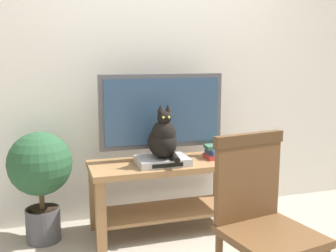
{
  "coord_description": "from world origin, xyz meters",
  "views": [
    {
      "loc": [
        -0.86,
        -2.27,
        1.33
      ],
      "look_at": [
        0.01,
        0.48,
        0.83
      ],
      "focal_mm": 42.54,
      "sensor_mm": 36.0,
      "label": 1
    }
  ],
  "objects_px": {
    "wooden_chair": "(260,213)",
    "potted_plant": "(40,172)",
    "tv_stand": "(166,183)",
    "media_box": "(162,161)",
    "tv": "(162,114)",
    "book_stack": "(218,152)",
    "cat": "(163,138)"
  },
  "relations": [
    {
      "from": "tv",
      "to": "media_box",
      "type": "relative_size",
      "value": 2.53
    },
    {
      "from": "cat",
      "to": "potted_plant",
      "type": "bearing_deg",
      "value": 169.22
    },
    {
      "from": "tv_stand",
      "to": "cat",
      "type": "height_order",
      "value": "cat"
    },
    {
      "from": "book_stack",
      "to": "tv",
      "type": "bearing_deg",
      "value": 165.7
    },
    {
      "from": "tv_stand",
      "to": "wooden_chair",
      "type": "relative_size",
      "value": 1.23
    },
    {
      "from": "media_box",
      "to": "potted_plant",
      "type": "relative_size",
      "value": 0.47
    },
    {
      "from": "tv_stand",
      "to": "cat",
      "type": "xyz_separation_m",
      "value": [
        -0.04,
        -0.07,
        0.37
      ]
    },
    {
      "from": "wooden_chair",
      "to": "book_stack",
      "type": "height_order",
      "value": "wooden_chair"
    },
    {
      "from": "tv_stand",
      "to": "book_stack",
      "type": "height_order",
      "value": "book_stack"
    },
    {
      "from": "tv",
      "to": "wooden_chair",
      "type": "relative_size",
      "value": 1.03
    },
    {
      "from": "cat",
      "to": "media_box",
      "type": "bearing_deg",
      "value": 94.94
    },
    {
      "from": "book_stack",
      "to": "potted_plant",
      "type": "distance_m",
      "value": 1.34
    },
    {
      "from": "potted_plant",
      "to": "book_stack",
      "type": "bearing_deg",
      "value": -4.24
    },
    {
      "from": "tv",
      "to": "book_stack",
      "type": "height_order",
      "value": "tv"
    },
    {
      "from": "tv",
      "to": "book_stack",
      "type": "xyz_separation_m",
      "value": [
        0.42,
        -0.11,
        -0.3
      ]
    },
    {
      "from": "cat",
      "to": "wooden_chair",
      "type": "height_order",
      "value": "cat"
    },
    {
      "from": "book_stack",
      "to": "cat",
      "type": "bearing_deg",
      "value": -171.95
    },
    {
      "from": "tv_stand",
      "to": "book_stack",
      "type": "relative_size",
      "value": 5.38
    },
    {
      "from": "media_box",
      "to": "book_stack",
      "type": "height_order",
      "value": "book_stack"
    },
    {
      "from": "media_box",
      "to": "cat",
      "type": "height_order",
      "value": "cat"
    },
    {
      "from": "tv_stand",
      "to": "wooden_chair",
      "type": "distance_m",
      "value": 1.12
    },
    {
      "from": "wooden_chair",
      "to": "cat",
      "type": "bearing_deg",
      "value": 101.97
    },
    {
      "from": "cat",
      "to": "wooden_chair",
      "type": "distance_m",
      "value": 1.06
    },
    {
      "from": "tv_stand",
      "to": "tv",
      "type": "xyz_separation_m",
      "value": [
        0.0,
        0.1,
        0.52
      ]
    },
    {
      "from": "media_box",
      "to": "potted_plant",
      "type": "xyz_separation_m",
      "value": [
        -0.87,
        0.15,
        -0.06
      ]
    },
    {
      "from": "tv",
      "to": "cat",
      "type": "xyz_separation_m",
      "value": [
        -0.04,
        -0.17,
        -0.15
      ]
    },
    {
      "from": "cat",
      "to": "potted_plant",
      "type": "xyz_separation_m",
      "value": [
        -0.87,
        0.17,
        -0.23
      ]
    },
    {
      "from": "wooden_chair",
      "to": "potted_plant",
      "type": "height_order",
      "value": "wooden_chair"
    },
    {
      "from": "media_box",
      "to": "tv_stand",
      "type": "bearing_deg",
      "value": 51.25
    },
    {
      "from": "cat",
      "to": "wooden_chair",
      "type": "relative_size",
      "value": 0.43
    },
    {
      "from": "potted_plant",
      "to": "tv_stand",
      "type": "bearing_deg",
      "value": -5.84
    },
    {
      "from": "tv_stand",
      "to": "tv",
      "type": "bearing_deg",
      "value": 89.99
    }
  ]
}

